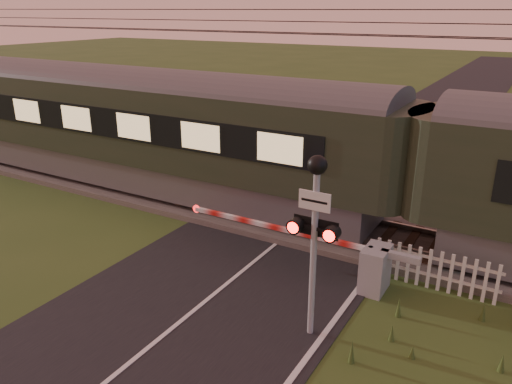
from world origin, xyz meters
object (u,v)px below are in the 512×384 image
Objects in this scene: train at (416,168)px; boom_gate at (365,264)px; crossing_signal at (315,216)px; picket_fence at (435,270)px.

train reaches higher than boom_gate.
train is at bearing 82.46° from boom_gate.
crossing_signal is (-0.33, -2.24, 1.95)m from boom_gate.
boom_gate is 1.65× the size of crossing_signal.
train is 6.96× the size of boom_gate.
crossing_signal is at bearing -120.57° from picket_fence.
boom_gate is 2.12× the size of picket_fence.
train is at bearing 82.02° from crossing_signal.
crossing_signal is at bearing -97.98° from train.
train is at bearing 119.57° from picket_fence.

